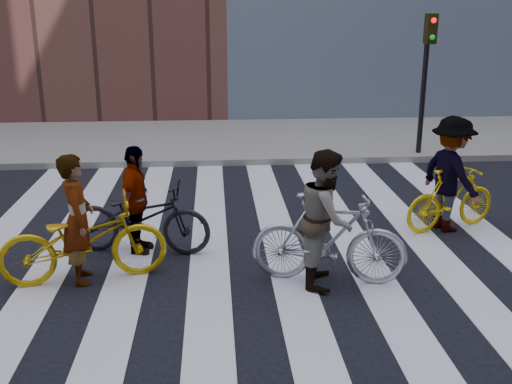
{
  "coord_description": "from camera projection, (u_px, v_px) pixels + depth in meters",
  "views": [
    {
      "loc": [
        -0.45,
        -8.16,
        3.48
      ],
      "look_at": [
        0.16,
        0.3,
        0.84
      ],
      "focal_mm": 42.0,
      "sensor_mm": 36.0,
      "label": 1
    }
  ],
  "objects": [
    {
      "name": "rider_mid",
      "position": [
        326.0,
        218.0,
        7.64
      ],
      "size": [
        0.85,
        1.0,
        1.79
      ],
      "primitive_type": "imported",
      "rotation": [
        0.0,
        0.0,
        1.35
      ],
      "color": "slate",
      "rests_on": "ground"
    },
    {
      "name": "bike_dark_rear",
      "position": [
        140.0,
        217.0,
        8.7
      ],
      "size": [
        2.17,
        1.08,
        1.09
      ],
      "primitive_type": "imported",
      "rotation": [
        0.0,
        0.0,
        1.39
      ],
      "color": "black",
      "rests_on": "ground"
    },
    {
      "name": "rider_rear",
      "position": [
        136.0,
        200.0,
        8.62
      ],
      "size": [
        0.55,
        0.99,
        1.6
      ],
      "primitive_type": "imported",
      "rotation": [
        0.0,
        0.0,
        1.39
      ],
      "color": "slate",
      "rests_on": "ground"
    },
    {
      "name": "sidewalk_far",
      "position": [
        231.0,
        140.0,
        15.96
      ],
      "size": [
        100.0,
        5.0,
        0.15
      ],
      "primitive_type": "cube",
      "color": "gray",
      "rests_on": "ground"
    },
    {
      "name": "zebra_crosswalk",
      "position": [
        247.0,
        252.0,
        8.84
      ],
      "size": [
        8.25,
        10.0,
        0.01
      ],
      "color": "silver",
      "rests_on": "ground"
    },
    {
      "name": "bike_yellow_right",
      "position": [
        451.0,
        199.0,
        9.61
      ],
      "size": [
        1.77,
        1.02,
        1.03
      ],
      "primitive_type": "imported",
      "rotation": [
        0.0,
        0.0,
        1.91
      ],
      "color": "yellow",
      "rests_on": "ground"
    },
    {
      "name": "rider_left",
      "position": [
        78.0,
        219.0,
        7.69
      ],
      "size": [
        0.53,
        0.7,
        1.72
      ],
      "primitive_type": "imported",
      "rotation": [
        0.0,
        0.0,
        1.77
      ],
      "color": "slate",
      "rests_on": "ground"
    },
    {
      "name": "bike_yellow_left",
      "position": [
        83.0,
        241.0,
        7.78
      ],
      "size": [
        2.24,
        1.16,
        1.12
      ],
      "primitive_type": "imported",
      "rotation": [
        0.0,
        0.0,
        1.77
      ],
      "color": "#CAA00B",
      "rests_on": "ground"
    },
    {
      "name": "ground",
      "position": [
        247.0,
        252.0,
        8.84
      ],
      "size": [
        100.0,
        100.0,
        0.0
      ],
      "primitive_type": "plane",
      "color": "black",
      "rests_on": "ground"
    },
    {
      "name": "bike_silver_mid",
      "position": [
        329.0,
        239.0,
        7.73
      ],
      "size": [
        2.09,
        1.0,
        1.21
      ],
      "primitive_type": "imported",
      "rotation": [
        0.0,
        0.0,
        1.35
      ],
      "color": "#ABADB5",
      "rests_on": "ground"
    },
    {
      "name": "traffic_signal",
      "position": [
        427.0,
        62.0,
        13.53
      ],
      "size": [
        0.22,
        0.42,
        3.33
      ],
      "color": "black",
      "rests_on": "ground"
    },
    {
      "name": "rider_right",
      "position": [
        451.0,
        174.0,
        9.49
      ],
      "size": [
        1.04,
        1.36,
        1.85
      ],
      "primitive_type": "imported",
      "rotation": [
        0.0,
        0.0,
        1.91
      ],
      "color": "slate",
      "rests_on": "ground"
    }
  ]
}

